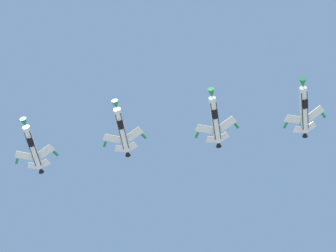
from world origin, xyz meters
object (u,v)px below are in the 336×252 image
(fighter_jet_left_outer, at_px, (122,129))
(fighter_jet_right_outer, at_px, (33,147))
(fighter_jet_left_wing, at_px, (304,109))
(fighter_jet_right_wing, at_px, (215,119))

(fighter_jet_left_outer, bearing_deg, fighter_jet_right_outer, -1.56)
(fighter_jet_left_wing, bearing_deg, fighter_jet_right_outer, 0.03)
(fighter_jet_right_wing, relative_size, fighter_jet_right_outer, 1.00)
(fighter_jet_right_outer, bearing_deg, fighter_jet_left_wing, -179.97)
(fighter_jet_right_wing, xyz_separation_m, fighter_jet_right_outer, (-43.47, 4.37, 1.09))
(fighter_jet_right_wing, relative_size, fighter_jet_left_outer, 1.00)
(fighter_jet_left_wing, xyz_separation_m, fighter_jet_right_outer, (-64.01, 3.64, -1.18))
(fighter_jet_left_wing, height_order, fighter_jet_left_outer, fighter_jet_left_outer)
(fighter_jet_left_wing, distance_m, fighter_jet_left_outer, 42.58)
(fighter_jet_left_outer, height_order, fighter_jet_right_outer, fighter_jet_left_outer)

